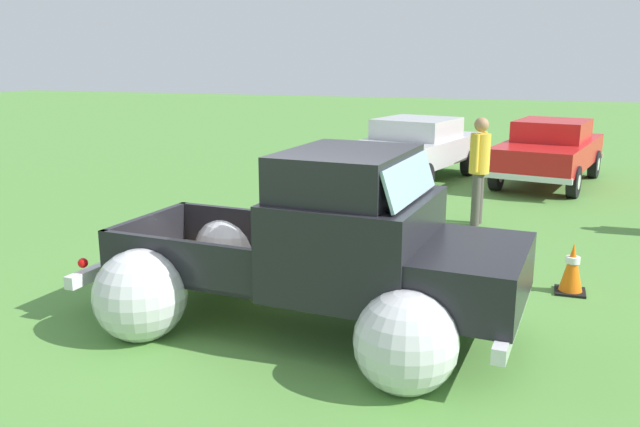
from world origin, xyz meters
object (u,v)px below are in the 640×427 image
(show_car_0, at_px, (414,147))
(lane_cone_1, at_px, (572,268))
(spectator_0, at_px, (479,164))
(show_car_1, at_px, (550,149))
(lane_cone_0, at_px, (423,246))
(vintage_pickup_truck, at_px, (331,261))

(show_car_0, xyz_separation_m, lane_cone_1, (3.30, -6.86, -0.47))
(show_car_0, distance_m, spectator_0, 4.22)
(show_car_1, bearing_deg, lane_cone_1, 13.91)
(lane_cone_0, height_order, lane_cone_1, same)
(show_car_0, bearing_deg, show_car_1, 114.57)
(show_car_1, relative_size, lane_cone_1, 7.01)
(show_car_0, relative_size, lane_cone_1, 7.09)
(vintage_pickup_truck, height_order, show_car_0, vintage_pickup_truck)
(show_car_0, height_order, spectator_0, spectator_0)
(spectator_0, bearing_deg, show_car_0, 127.02)
(show_car_0, distance_m, lane_cone_1, 7.63)
(show_car_1, relative_size, lane_cone_0, 7.01)
(show_car_0, relative_size, lane_cone_0, 7.09)
(spectator_0, height_order, lane_cone_1, spectator_0)
(vintage_pickup_truck, bearing_deg, lane_cone_0, 81.31)
(show_car_0, height_order, lane_cone_1, show_car_0)
(spectator_0, relative_size, lane_cone_0, 2.91)
(show_car_1, xyz_separation_m, lane_cone_0, (-1.58, -7.08, -0.47))
(spectator_0, bearing_deg, lane_cone_0, -88.14)
(show_car_1, bearing_deg, spectator_0, -3.15)
(vintage_pickup_truck, distance_m, lane_cone_0, 2.46)
(lane_cone_1, bearing_deg, show_car_0, 115.66)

